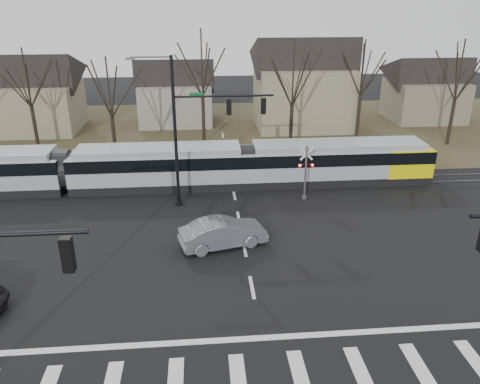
{
  "coord_description": "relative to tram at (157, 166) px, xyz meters",
  "views": [
    {
      "loc": [
        -2.32,
        -17.75,
        13.57
      ],
      "look_at": [
        0.0,
        9.0,
        2.3
      ],
      "focal_mm": 35.0,
      "sensor_mm": 36.0,
      "label": 1
    }
  ],
  "objects": [
    {
      "name": "crosswalk",
      "position": [
        5.69,
        -20.0,
        -1.74
      ],
      "size": [
        27.0,
        2.6,
        0.01
      ],
      "color": "silver",
      "rests_on": "ground"
    },
    {
      "name": "signal_pole_far",
      "position": [
        3.28,
        -3.5,
        3.95
      ],
      "size": [
        9.28,
        0.44,
        10.2
      ],
      "color": "black",
      "rests_on": "ground"
    },
    {
      "name": "ground",
      "position": [
        5.69,
        -16.0,
        -1.75
      ],
      "size": [
        140.0,
        140.0,
        0.0
      ],
      "primitive_type": "plane",
      "color": "black"
    },
    {
      "name": "house_b",
      "position": [
        0.69,
        20.0,
        2.22
      ],
      "size": [
        8.64,
        7.56,
        7.65
      ],
      "color": "gray",
      "rests_on": "ground"
    },
    {
      "name": "house_d",
      "position": [
        29.69,
        19.0,
        2.22
      ],
      "size": [
        8.64,
        7.56,
        7.65
      ],
      "color": "#6D6150",
      "rests_on": "ground"
    },
    {
      "name": "stop_line",
      "position": [
        5.69,
        -17.8,
        -1.74
      ],
      "size": [
        28.0,
        0.35,
        0.01
      ],
      "primitive_type": "cube",
      "color": "silver",
      "rests_on": "ground"
    },
    {
      "name": "house_c",
      "position": [
        14.69,
        17.0,
        3.48
      ],
      "size": [
        10.8,
        8.64,
        10.1
      ],
      "color": "#7E785B",
      "rests_on": "ground"
    },
    {
      "name": "grass_verge",
      "position": [
        5.69,
        16.0,
        -1.74
      ],
      "size": [
        140.0,
        28.0,
        0.01
      ],
      "primitive_type": "cube",
      "color": "#38331E",
      "rests_on": "ground"
    },
    {
      "name": "lane_dashes",
      "position": [
        5.69,
        -0.0,
        -1.74
      ],
      "size": [
        0.18,
        30.0,
        0.01
      ],
      "color": "silver",
      "rests_on": "ground"
    },
    {
      "name": "rail_crossing_signal",
      "position": [
        10.69,
        -3.21,
        0.14
      ],
      "size": [
        1.08,
        0.36,
        4.0
      ],
      "color": "#59595B",
      "rests_on": "ground"
    },
    {
      "name": "tram",
      "position": [
        0.0,
        0.0,
        0.0
      ],
      "size": [
        42.33,
        3.14,
        3.21
      ],
      "color": "gray",
      "rests_on": "ground"
    },
    {
      "name": "rail_pair",
      "position": [
        5.69,
        -0.2,
        -1.72
      ],
      "size": [
        90.0,
        1.52,
        0.06
      ],
      "color": "#59595E",
      "rests_on": "ground"
    },
    {
      "name": "tree_row",
      "position": [
        7.69,
        10.0,
        3.25
      ],
      "size": [
        59.2,
        7.2,
        10.0
      ],
      "color": "black",
      "rests_on": "ground"
    },
    {
      "name": "sedan",
      "position": [
        4.48,
        -9.58,
        -0.91
      ],
      "size": [
        4.27,
        5.96,
        1.68
      ],
      "primitive_type": "imported",
      "rotation": [
        0.0,
        0.0,
        1.83
      ],
      "color": "slate",
      "rests_on": "ground"
    },
    {
      "name": "house_a",
      "position": [
        -14.31,
        18.0,
        2.71
      ],
      "size": [
        9.72,
        8.64,
        8.6
      ],
      "color": "#7E785B",
      "rests_on": "ground"
    }
  ]
}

